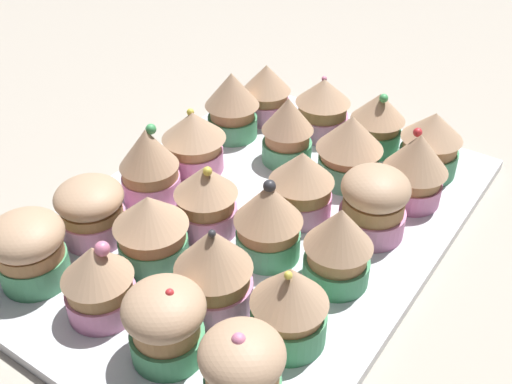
{
  "coord_description": "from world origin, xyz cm",
  "views": [
    {
      "loc": [
        37.84,
        26.03,
        37.55
      ],
      "look_at": [
        0.0,
        0.0,
        4.2
      ],
      "focal_mm": 42.74,
      "sensor_mm": 36.0,
      "label": 1
    }
  ],
  "objects_px": {
    "cupcake_2": "(194,140)",
    "cupcake_18": "(416,167)",
    "cupcake_4": "(91,209)",
    "cupcake_11": "(378,120)",
    "cupcake_7": "(288,129)",
    "cupcake_5": "(29,248)",
    "cupcake_0": "(266,92)",
    "cupcake_8": "(206,198)",
    "cupcake_21": "(289,304)",
    "cupcake_9": "(151,229)",
    "cupcake_10": "(98,280)",
    "cupcake_22": "(242,370)",
    "cupcake_20": "(338,245)",
    "cupcake_12": "(350,147)",
    "cupcake_19": "(374,202)",
    "cupcake_15": "(214,269)",
    "baking_tray": "(256,222)",
    "cupcake_3": "(149,165)",
    "cupcake_13": "(301,184)",
    "cupcake_14": "(268,220)",
    "cupcake_16": "(165,321)",
    "cupcake_6": "(323,106)",
    "cupcake_1": "(232,103)",
    "cupcake_17": "(431,143)"
  },
  "relations": [
    {
      "from": "cupcake_0",
      "to": "cupcake_8",
      "type": "height_order",
      "value": "cupcake_8"
    },
    {
      "from": "cupcake_0",
      "to": "cupcake_21",
      "type": "xyz_separation_m",
      "value": [
        0.28,
        0.2,
        0.0
      ]
    },
    {
      "from": "baking_tray",
      "to": "cupcake_0",
      "type": "relative_size",
      "value": 6.8
    },
    {
      "from": "cupcake_5",
      "to": "cupcake_6",
      "type": "relative_size",
      "value": 0.92
    },
    {
      "from": "cupcake_1",
      "to": "cupcake_19",
      "type": "xyz_separation_m",
      "value": [
        0.07,
        0.21,
        -0.01
      ]
    },
    {
      "from": "cupcake_10",
      "to": "cupcake_20",
      "type": "distance_m",
      "value": 0.19
    },
    {
      "from": "cupcake_12",
      "to": "cupcake_15",
      "type": "relative_size",
      "value": 0.93
    },
    {
      "from": "baking_tray",
      "to": "cupcake_11",
      "type": "bearing_deg",
      "value": 167.78
    },
    {
      "from": "cupcake_3",
      "to": "cupcake_22",
      "type": "bearing_deg",
      "value": 56.11
    },
    {
      "from": "baking_tray",
      "to": "cupcake_13",
      "type": "bearing_deg",
      "value": 132.32
    },
    {
      "from": "cupcake_22",
      "to": "cupcake_6",
      "type": "bearing_deg",
      "value": -158.56
    },
    {
      "from": "cupcake_7",
      "to": "cupcake_5",
      "type": "bearing_deg",
      "value": -15.18
    },
    {
      "from": "cupcake_2",
      "to": "cupcake_22",
      "type": "relative_size",
      "value": 0.98
    },
    {
      "from": "cupcake_7",
      "to": "cupcake_15",
      "type": "relative_size",
      "value": 0.93
    },
    {
      "from": "baking_tray",
      "to": "cupcake_15",
      "type": "relative_size",
      "value": 5.9
    },
    {
      "from": "cupcake_11",
      "to": "cupcake_12",
      "type": "xyz_separation_m",
      "value": [
        0.07,
        0.0,
        0.0
      ]
    },
    {
      "from": "cupcake_13",
      "to": "cupcake_18",
      "type": "height_order",
      "value": "cupcake_18"
    },
    {
      "from": "baking_tray",
      "to": "cupcake_22",
      "type": "distance_m",
      "value": 0.21
    },
    {
      "from": "cupcake_2",
      "to": "cupcake_18",
      "type": "bearing_deg",
      "value": 109.91
    },
    {
      "from": "cupcake_3",
      "to": "cupcake_15",
      "type": "relative_size",
      "value": 1.02
    },
    {
      "from": "cupcake_19",
      "to": "cupcake_20",
      "type": "height_order",
      "value": "cupcake_20"
    },
    {
      "from": "cupcake_15",
      "to": "cupcake_16",
      "type": "height_order",
      "value": "cupcake_15"
    },
    {
      "from": "cupcake_16",
      "to": "cupcake_21",
      "type": "distance_m",
      "value": 0.09
    },
    {
      "from": "cupcake_6",
      "to": "cupcake_15",
      "type": "height_order",
      "value": "cupcake_15"
    },
    {
      "from": "cupcake_7",
      "to": "cupcake_9",
      "type": "height_order",
      "value": "cupcake_7"
    },
    {
      "from": "cupcake_3",
      "to": "cupcake_17",
      "type": "distance_m",
      "value": 0.29
    },
    {
      "from": "cupcake_4",
      "to": "cupcake_21",
      "type": "distance_m",
      "value": 0.21
    },
    {
      "from": "cupcake_10",
      "to": "cupcake_19",
      "type": "distance_m",
      "value": 0.25
    },
    {
      "from": "cupcake_20",
      "to": "cupcake_14",
      "type": "bearing_deg",
      "value": -85.59
    },
    {
      "from": "cupcake_4",
      "to": "cupcake_12",
      "type": "distance_m",
      "value": 0.26
    },
    {
      "from": "cupcake_4",
      "to": "cupcake_8",
      "type": "xyz_separation_m",
      "value": [
        -0.07,
        0.08,
        0.01
      ]
    },
    {
      "from": "cupcake_21",
      "to": "cupcake_9",
      "type": "bearing_deg",
      "value": -92.83
    },
    {
      "from": "cupcake_19",
      "to": "cupcake_22",
      "type": "distance_m",
      "value": 0.22
    },
    {
      "from": "cupcake_6",
      "to": "cupcake_12",
      "type": "xyz_separation_m",
      "value": [
        0.07,
        0.07,
        0.0
      ]
    },
    {
      "from": "cupcake_5",
      "to": "cupcake_8",
      "type": "height_order",
      "value": "cupcake_8"
    },
    {
      "from": "cupcake_2",
      "to": "cupcake_17",
      "type": "distance_m",
      "value": 0.24
    },
    {
      "from": "cupcake_18",
      "to": "cupcake_16",
      "type": "bearing_deg",
      "value": -14.32
    },
    {
      "from": "cupcake_1",
      "to": "cupcake_22",
      "type": "bearing_deg",
      "value": 37.4
    },
    {
      "from": "cupcake_20",
      "to": "cupcake_22",
      "type": "xyz_separation_m",
      "value": [
        0.14,
        0.01,
        -0.0
      ]
    },
    {
      "from": "cupcake_0",
      "to": "cupcake_20",
      "type": "relative_size",
      "value": 0.93
    },
    {
      "from": "cupcake_21",
      "to": "cupcake_19",
      "type": "bearing_deg",
      "value": -178.37
    },
    {
      "from": "cupcake_9",
      "to": "cupcake_0",
      "type": "bearing_deg",
      "value": -166.79
    },
    {
      "from": "cupcake_4",
      "to": "cupcake_11",
      "type": "bearing_deg",
      "value": 153.01
    },
    {
      "from": "cupcake_13",
      "to": "baking_tray",
      "type": "bearing_deg",
      "value": -47.68
    },
    {
      "from": "cupcake_4",
      "to": "cupcake_20",
      "type": "distance_m",
      "value": 0.22
    },
    {
      "from": "cupcake_11",
      "to": "cupcake_22",
      "type": "bearing_deg",
      "value": 11.35
    },
    {
      "from": "cupcake_5",
      "to": "cupcake_22",
      "type": "height_order",
      "value": "cupcake_22"
    },
    {
      "from": "baking_tray",
      "to": "cupcake_3",
      "type": "height_order",
      "value": "cupcake_3"
    },
    {
      "from": "cupcake_13",
      "to": "cupcake_19",
      "type": "relative_size",
      "value": 1.02
    },
    {
      "from": "cupcake_10",
      "to": "cupcake_22",
      "type": "distance_m",
      "value": 0.14
    }
  ]
}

